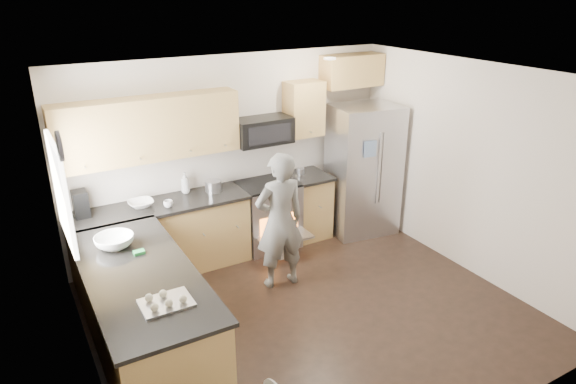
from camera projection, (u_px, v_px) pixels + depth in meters
ground at (311, 313)px, 5.70m from camera, size 4.50×4.50×0.00m
room_shell at (310, 171)px, 5.07m from camera, size 4.54×4.04×2.62m
back_cabinet_run at (200, 192)px, 6.48m from camera, size 4.45×0.64×2.50m
peninsula at (144, 312)px, 4.93m from camera, size 0.96×2.36×1.05m
stove_range at (268, 200)px, 6.97m from camera, size 0.76×0.97×1.79m
refrigerator at (363, 170)px, 7.34m from camera, size 1.00×0.83×1.86m
person at (280, 221)px, 5.97m from camera, size 0.63×0.44×1.67m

